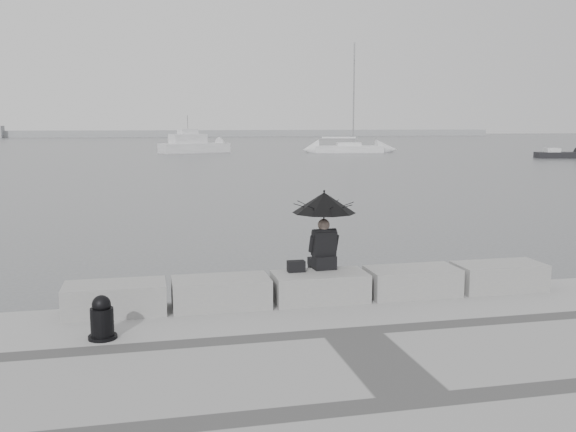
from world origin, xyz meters
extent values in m
plane|color=#4A4D50|center=(0.00, 0.00, 0.00)|extent=(360.00, 360.00, 0.00)
cube|color=gray|center=(-3.40, -0.45, 0.75)|extent=(1.60, 0.80, 0.50)
cube|color=gray|center=(-1.70, -0.45, 0.75)|extent=(1.60, 0.80, 0.50)
cube|color=gray|center=(0.00, -0.45, 0.75)|extent=(1.60, 0.80, 0.50)
cube|color=gray|center=(1.70, -0.45, 0.75)|extent=(1.60, 0.80, 0.50)
cube|color=gray|center=(3.40, -0.45, 0.75)|extent=(1.60, 0.80, 0.50)
sphere|color=#726056|center=(0.15, -0.14, 1.78)|extent=(0.21, 0.21, 0.21)
cylinder|color=black|center=(0.15, -0.15, 1.85)|extent=(0.02, 0.02, 1.00)
cone|color=black|center=(0.15, -0.15, 2.17)|extent=(1.11, 1.11, 0.36)
sphere|color=black|center=(0.15, -0.15, 2.37)|extent=(0.04, 0.04, 0.04)
cube|color=black|center=(-0.38, -0.28, 1.10)|extent=(0.30, 0.17, 0.19)
cylinder|color=black|center=(-3.53, -1.67, 0.53)|extent=(0.41, 0.41, 0.06)
cylinder|color=black|center=(-3.53, -1.67, 0.73)|extent=(0.32, 0.32, 0.46)
sphere|color=black|center=(-3.53, -1.67, 1.01)|extent=(0.26, 0.26, 0.26)
cube|color=#929597|center=(0.00, 155.00, 0.80)|extent=(180.00, 6.00, 1.60)
cube|color=white|center=(21.00, 62.47, 0.35)|extent=(8.37, 3.74, 0.90)
cube|color=white|center=(21.00, 62.47, 0.95)|extent=(3.06, 2.06, 0.50)
cylinder|color=gray|center=(21.00, 62.47, 6.80)|extent=(0.16, 0.16, 12.00)
cylinder|color=gray|center=(21.00, 62.47, 1.60)|extent=(4.50, 0.87, 0.10)
cube|color=white|center=(3.03, 66.31, 0.50)|extent=(8.62, 5.38, 1.20)
cube|color=white|center=(3.03, 66.31, 1.60)|extent=(4.58, 3.44, 1.20)
cube|color=white|center=(3.03, 66.31, 2.50)|extent=(2.46, 2.19, 0.60)
cylinder|color=gray|center=(3.03, 66.31, 3.60)|extent=(0.08, 0.08, 1.60)
cube|color=black|center=(37.91, 46.43, 0.25)|extent=(4.69, 2.56, 0.70)
cube|color=white|center=(37.91, 46.43, 0.75)|extent=(1.57, 1.47, 0.50)
camera|label=1|loc=(-2.88, -10.77, 3.55)|focal=40.00mm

